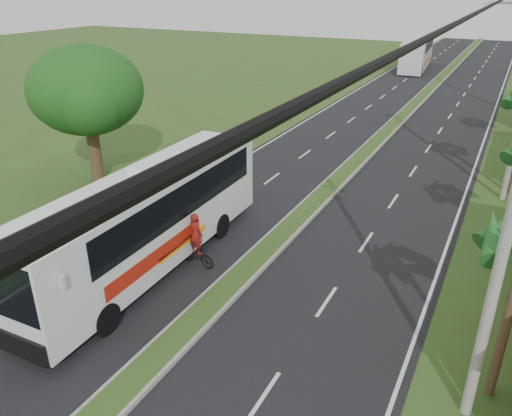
% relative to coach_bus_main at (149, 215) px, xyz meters
% --- Properties ---
extents(ground, '(180.00, 180.00, 0.00)m').
position_rel_coach_bus_main_xyz_m(ground, '(3.56, -4.16, -2.26)').
color(ground, '#354C1C').
rests_on(ground, ground).
extents(road_asphalt, '(14.00, 160.00, 0.02)m').
position_rel_coach_bus_main_xyz_m(road_asphalt, '(3.56, 15.84, -2.25)').
color(road_asphalt, black).
rests_on(road_asphalt, ground).
extents(median_strip, '(1.20, 160.00, 0.18)m').
position_rel_coach_bus_main_xyz_m(median_strip, '(3.56, 15.84, -2.16)').
color(median_strip, gray).
rests_on(median_strip, ground).
extents(lane_edge_left, '(0.12, 160.00, 0.01)m').
position_rel_coach_bus_main_xyz_m(lane_edge_left, '(-3.14, 15.84, -2.26)').
color(lane_edge_left, silver).
rests_on(lane_edge_left, ground).
extents(lane_edge_right, '(0.12, 160.00, 0.01)m').
position_rel_coach_bus_main_xyz_m(lane_edge_right, '(10.26, 15.84, -2.26)').
color(lane_edge_right, silver).
rests_on(lane_edge_right, ground).
extents(shade_tree, '(6.30, 6.00, 7.54)m').
position_rel_coach_bus_main_xyz_m(shade_tree, '(-8.55, 5.86, 2.76)').
color(shade_tree, '#473321').
rests_on(shade_tree, ground).
extents(utility_pole_a, '(1.60, 0.28, 11.00)m').
position_rel_coach_bus_main_xyz_m(utility_pole_a, '(12.06, -2.16, 3.41)').
color(utility_pole_a, gray).
rests_on(utility_pole_a, ground).
extents(coach_bus_main, '(2.98, 12.80, 4.12)m').
position_rel_coach_bus_main_xyz_m(coach_bus_main, '(0.00, 0.00, 0.00)').
color(coach_bus_main, white).
rests_on(coach_bus_main, ground).
extents(coach_bus_far, '(3.76, 12.81, 3.68)m').
position_rel_coach_bus_main_xyz_m(coach_bus_far, '(-0.55, 54.52, -0.18)').
color(coach_bus_far, silver).
rests_on(coach_bus_far, ground).
extents(motorcyclist, '(1.75, 0.70, 2.30)m').
position_rel_coach_bus_main_xyz_m(motorcyclist, '(1.56, 0.83, -1.43)').
color(motorcyclist, black).
rests_on(motorcyclist, ground).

